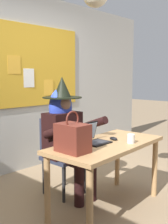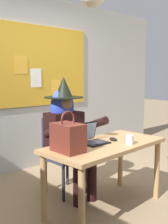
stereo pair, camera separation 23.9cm
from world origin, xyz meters
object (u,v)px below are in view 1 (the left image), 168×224
chair_at_desk (59,151)px  computer_mouse (113,139)px  laptop (93,138)px  handbag (73,137)px  person_costumed (66,129)px  coffee_mug (131,139)px  desk_main (107,152)px

chair_at_desk → computer_mouse: chair_at_desk is taller
laptop → handbag: 0.41m
person_costumed → coffee_mug: (0.21, -0.75, -0.03)m
laptop → coffee_mug: size_ratio=2.83×
laptop → computer_mouse: size_ratio=2.59×
handbag → coffee_mug: 0.67m
laptop → coffee_mug: 0.38m
computer_mouse → coffee_mug: bearing=-75.3°
person_costumed → handbag: size_ratio=3.68×
person_costumed → coffee_mug: size_ratio=14.65×
laptop → handbag: size_ratio=0.71×
handbag → coffee_mug: bearing=-18.0°
desk_main → chair_at_desk: size_ratio=1.50×
laptop → chair_at_desk: bearing=85.5°
computer_mouse → handbag: 0.63m
handbag → chair_at_desk: bearing=57.4°
person_costumed → computer_mouse: person_costumed is taller
laptop → handbag: handbag is taller
person_costumed → desk_main: bearing=7.4°
chair_at_desk → person_costumed: (0.00, -0.12, 0.28)m
chair_at_desk → laptop: laptop is taller
person_costumed → handbag: (-0.42, -0.54, 0.06)m
computer_mouse → handbag: (-0.62, -0.01, 0.12)m
chair_at_desk → handbag: bearing=-33.7°
chair_at_desk → person_costumed: bearing=-1.0°
computer_mouse → handbag: bearing=-168.3°
chair_at_desk → coffee_mug: size_ratio=9.57×
computer_mouse → coffee_mug: coffee_mug is taller
person_costumed → laptop: size_ratio=5.18×
person_costumed → handbag: bearing=-36.9°
chair_at_desk → coffee_mug: bearing=12.7°
chair_at_desk → coffee_mug: (0.21, -0.87, 0.25)m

